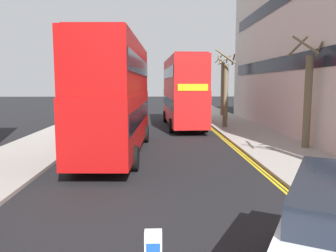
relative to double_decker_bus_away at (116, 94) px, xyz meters
name	(u,v)px	position (x,y,z in m)	size (l,w,h in m)	color
sidewalk_right	(270,145)	(8.51, 1.91, -2.96)	(4.00, 80.00, 0.14)	#9E9991
sidewalk_left	(41,146)	(-4.49, 1.91, -2.96)	(4.00, 80.00, 0.14)	#9E9991
kerb_line_outer	(242,153)	(6.41, -0.09, -3.03)	(0.10, 56.00, 0.01)	yellow
kerb_line_inner	(239,153)	(6.25, -0.09, -3.03)	(0.10, 56.00, 0.01)	yellow
double_decker_bus_away	(116,94)	(0.00, 0.00, 0.00)	(3.06, 10.88, 5.64)	#B20F0F
double_decker_bus_oncoming	(183,90)	(4.15, 10.59, 0.00)	(3.14, 10.90, 5.64)	red
street_tree_near	(307,98)	(9.98, 0.68, -0.22)	(1.67, 2.13, 5.96)	#6B6047
street_tree_mid	(223,86)	(9.03, 19.12, 0.24)	(1.73, 1.77, 6.76)	#6B6047
street_tree_far	(226,92)	(7.40, 9.41, -0.16)	(1.62, 1.61, 6.00)	#6B6047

